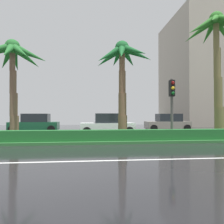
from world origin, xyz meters
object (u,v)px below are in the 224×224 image
(traffic_signal_median_right, at_px, (172,98))
(palm_tree_centre_left, at_px, (12,60))
(car_in_traffic_second, at_px, (35,123))
(car_in_traffic_fourth, at_px, (168,123))
(palm_tree_centre, at_px, (122,63))
(palm_tree_centre_right, at_px, (217,39))
(car_in_traffic_third, at_px, (108,124))

(traffic_signal_median_right, bearing_deg, palm_tree_centre_left, 170.23)
(car_in_traffic_second, distance_m, car_in_traffic_fourth, 12.77)
(palm_tree_centre, height_order, palm_tree_centre_right, palm_tree_centre_right)
(palm_tree_centre, distance_m, car_in_traffic_third, 5.59)
(car_in_traffic_second, bearing_deg, palm_tree_centre, 136.59)
(traffic_signal_median_right, distance_m, car_in_traffic_second, 12.84)
(palm_tree_centre, relative_size, car_in_traffic_fourth, 1.45)
(traffic_signal_median_right, xyz_separation_m, car_in_traffic_third, (-3.32, 5.18, -1.78))
(car_in_traffic_second, bearing_deg, traffic_signal_median_right, 140.37)
(palm_tree_centre_right, height_order, car_in_traffic_fourth, palm_tree_centre_right)
(palm_tree_centre, relative_size, car_in_traffic_second, 1.45)
(palm_tree_centre_left, xyz_separation_m, car_in_traffic_third, (6.26, 3.53, -4.16))
(car_in_traffic_second, bearing_deg, car_in_traffic_third, 155.62)
(palm_tree_centre_right, distance_m, traffic_signal_median_right, 5.80)
(palm_tree_centre_left, distance_m, car_in_traffic_fourth, 14.91)
(palm_tree_centre_right, xyz_separation_m, car_in_traffic_fourth, (-0.83, 7.07, -5.92))
(car_in_traffic_second, height_order, car_in_traffic_fourth, same)
(traffic_signal_median_right, xyz_separation_m, car_in_traffic_second, (-9.79, 8.11, -1.78))
(palm_tree_centre_right, relative_size, traffic_signal_median_right, 2.38)
(palm_tree_centre, relative_size, traffic_signal_median_right, 1.75)
(traffic_signal_median_right, distance_m, car_in_traffic_fourth, 9.21)
(palm_tree_centre_left, height_order, palm_tree_centre, palm_tree_centre)
(car_in_traffic_fourth, bearing_deg, car_in_traffic_second, 1.90)
(palm_tree_centre_left, height_order, car_in_traffic_fourth, palm_tree_centre_left)
(traffic_signal_median_right, bearing_deg, palm_tree_centre_right, 20.98)
(palm_tree_centre_right, bearing_deg, car_in_traffic_second, 153.92)
(palm_tree_centre, bearing_deg, palm_tree_centre_left, 178.18)
(palm_tree_centre_left, relative_size, car_in_traffic_fourth, 1.43)
(palm_tree_centre, height_order, car_in_traffic_fourth, palm_tree_centre)
(car_in_traffic_third, xyz_separation_m, car_in_traffic_fourth, (6.29, 3.35, 0.00))
(car_in_traffic_second, height_order, car_in_traffic_third, same)
(car_in_traffic_fourth, bearing_deg, palm_tree_centre_right, 96.69)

